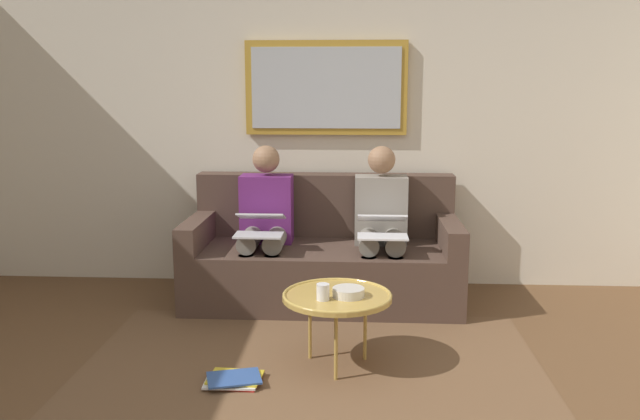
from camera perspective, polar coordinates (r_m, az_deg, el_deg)
wall_rear at (r=5.21m, az=0.57°, el=7.81°), size 6.00×0.12×2.60m
area_rug at (r=3.79m, az=-0.76°, el=-13.59°), size 2.60×1.80×0.01m
couch at (r=4.89m, az=0.28°, el=-4.14°), size 1.97×0.90×0.90m
framed_mirror at (r=5.11m, az=0.53°, el=10.55°), size 1.24×0.05×0.71m
coffee_table at (r=3.69m, az=1.50°, el=-7.56°), size 0.61×0.61×0.43m
cup at (r=3.58m, az=0.25°, el=-7.13°), size 0.07×0.07×0.09m
bowl at (r=3.64m, az=2.48°, el=-7.15°), size 0.18×0.18×0.05m
person_left at (r=4.75m, az=5.33°, el=-0.95°), size 0.38×0.58×1.14m
laptop_white at (r=4.51m, az=5.43°, el=-1.40°), size 0.34×0.34×0.15m
person_right at (r=4.79m, az=-4.80°, el=-0.83°), size 0.38×0.58×1.14m
laptop_silver at (r=4.55m, az=-5.23°, el=-1.25°), size 0.33×0.34×0.15m
magazine_stack at (r=3.64m, az=-7.54°, el=-14.38°), size 0.32×0.28×0.04m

